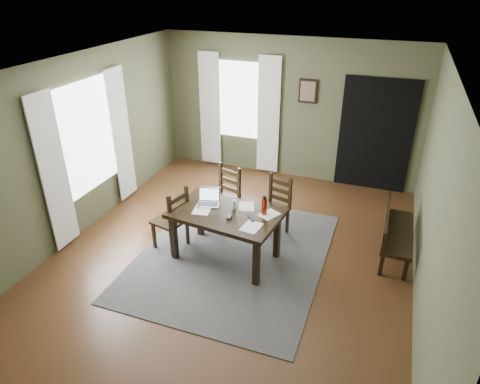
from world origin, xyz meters
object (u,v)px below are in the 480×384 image
at_px(dining_table, 225,218).
at_px(laptop, 209,200).
at_px(chair_back_right, 275,207).
at_px(chair_end, 172,220).
at_px(chair_back_left, 224,198).
at_px(water_bottle, 264,206).
at_px(bench, 393,229).

distance_m(dining_table, laptop, 0.39).
bearing_deg(dining_table, chair_back_right, 68.68).
bearing_deg(chair_end, chair_back_right, 138.38).
relative_size(chair_back_left, water_bottle, 3.58).
bearing_deg(water_bottle, chair_back_right, 93.12).
distance_m(chair_end, bench, 3.20).
xyz_separation_m(dining_table, chair_back_left, (-0.36, 0.85, -0.17)).
distance_m(dining_table, chair_back_left, 0.94).
xyz_separation_m(dining_table, laptop, (-0.32, 0.17, 0.15)).
height_order(chair_back_left, chair_back_right, chair_back_left).
xyz_separation_m(dining_table, chair_end, (-0.83, -0.03, -0.18)).
xyz_separation_m(chair_back_right, water_bottle, (0.04, -0.74, 0.42)).
distance_m(dining_table, water_bottle, 0.58).
bearing_deg(laptop, chair_end, -173.85).
relative_size(chair_back_right, laptop, 2.55).
bearing_deg(chair_back_right, dining_table, -102.72).
height_order(chair_end, chair_back_right, chair_end).
distance_m(bench, water_bottle, 1.93).
xyz_separation_m(chair_end, bench, (3.06, 0.94, -0.06)).
xyz_separation_m(chair_end, chair_back_right, (1.30, 0.92, -0.02)).
height_order(dining_table, chair_back_left, chair_back_left).
relative_size(bench, water_bottle, 4.58).
bearing_deg(bench, dining_table, 112.20).
bearing_deg(chair_end, laptop, 124.67).
bearing_deg(chair_end, water_bottle, 110.84).
relative_size(laptop, water_bottle, 1.32).
bearing_deg(water_bottle, chair_back_left, 141.39).
relative_size(bench, laptop, 3.47).
relative_size(chair_end, chair_back_right, 1.05).
bearing_deg(laptop, water_bottle, -16.66).
relative_size(chair_end, laptop, 2.68).
bearing_deg(chair_end, dining_table, 105.51).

